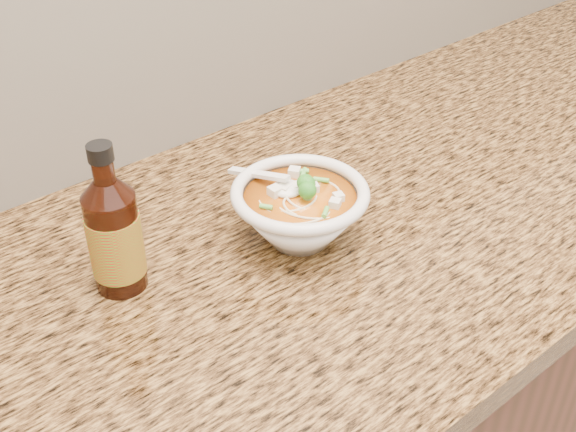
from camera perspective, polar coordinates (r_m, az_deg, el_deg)
counter_slab at (r=0.97m, az=-0.99°, el=-3.22°), size 4.00×0.68×0.04m
soup_bowl at (r=0.94m, az=0.93°, el=0.24°), size 0.18×0.20×0.10m
hot_sauce_bottle at (r=0.87m, az=-13.55°, el=-1.53°), size 0.07×0.07×0.20m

